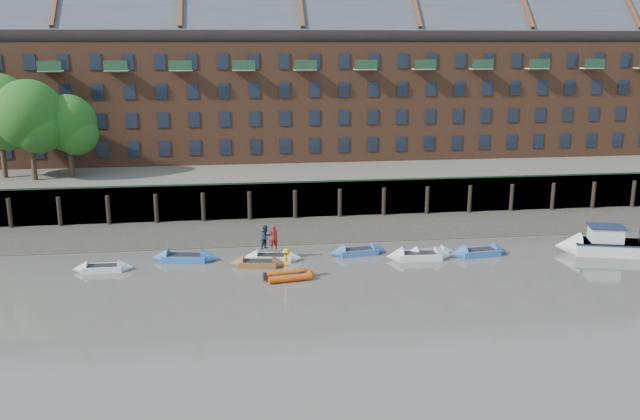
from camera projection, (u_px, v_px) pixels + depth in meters
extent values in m
plane|color=#5F5A53|center=(365.00, 312.00, 39.27)|extent=(220.00, 220.00, 0.00)
cube|color=#3D382F|center=(323.00, 230.00, 56.59)|extent=(110.00, 8.00, 0.50)
cube|color=#4C4336|center=(329.00, 241.00, 53.32)|extent=(110.00, 1.60, 0.10)
cube|color=#2D2A26|center=(317.00, 199.00, 60.44)|extent=(110.00, 0.80, 3.20)
cylinder|color=black|center=(10.00, 214.00, 56.60)|extent=(0.36, 0.36, 2.60)
cylinder|color=black|center=(59.00, 212.00, 57.10)|extent=(0.36, 0.36, 2.60)
cylinder|color=black|center=(108.00, 210.00, 57.61)|extent=(0.36, 0.36, 2.60)
cylinder|color=black|center=(156.00, 209.00, 58.11)|extent=(0.36, 0.36, 2.60)
cylinder|color=black|center=(203.00, 208.00, 58.62)|extent=(0.36, 0.36, 2.60)
cylinder|color=black|center=(250.00, 206.00, 59.13)|extent=(0.36, 0.36, 2.60)
cylinder|color=black|center=(295.00, 205.00, 59.63)|extent=(0.36, 0.36, 2.60)
cylinder|color=black|center=(340.00, 203.00, 60.14)|extent=(0.36, 0.36, 2.60)
cylinder|color=black|center=(384.00, 202.00, 60.65)|extent=(0.36, 0.36, 2.60)
cylinder|color=black|center=(427.00, 201.00, 61.15)|extent=(0.36, 0.36, 2.60)
cylinder|color=black|center=(470.00, 199.00, 61.66)|extent=(0.36, 0.36, 2.60)
cylinder|color=black|center=(512.00, 198.00, 62.16)|extent=(0.36, 0.36, 2.60)
cylinder|color=black|center=(553.00, 197.00, 62.67)|extent=(0.36, 0.36, 2.60)
cylinder|color=black|center=(593.00, 196.00, 63.18)|extent=(0.36, 0.36, 2.60)
cylinder|color=black|center=(633.00, 194.00, 63.68)|extent=(0.36, 0.36, 2.60)
cube|color=#264C2D|center=(317.00, 182.00, 59.75)|extent=(110.00, 0.06, 0.10)
cube|color=#5E594D|center=(301.00, 171.00, 73.52)|extent=(110.00, 28.00, 3.20)
cube|color=brown|center=(299.00, 100.00, 72.65)|extent=(80.00, 10.00, 12.00)
cube|color=#42444C|center=(299.00, 31.00, 70.91)|extent=(80.60, 15.56, 15.56)
cube|color=black|center=(6.00, 151.00, 65.16)|extent=(1.10, 0.12, 1.50)
cube|color=black|center=(38.00, 151.00, 65.54)|extent=(1.10, 0.12, 1.50)
cube|color=black|center=(70.00, 150.00, 65.92)|extent=(1.10, 0.12, 1.50)
cube|color=black|center=(102.00, 150.00, 66.30)|extent=(1.10, 0.12, 1.50)
cube|color=black|center=(134.00, 149.00, 66.68)|extent=(1.10, 0.12, 1.50)
cube|color=black|center=(165.00, 148.00, 67.06)|extent=(1.10, 0.12, 1.50)
cube|color=black|center=(195.00, 148.00, 67.44)|extent=(1.10, 0.12, 1.50)
cube|color=black|center=(226.00, 147.00, 67.82)|extent=(1.10, 0.12, 1.50)
cube|color=black|center=(256.00, 147.00, 68.20)|extent=(1.10, 0.12, 1.50)
cube|color=black|center=(285.00, 146.00, 68.58)|extent=(1.10, 0.12, 1.50)
cube|color=black|center=(315.00, 145.00, 68.96)|extent=(1.10, 0.12, 1.50)
cube|color=black|center=(344.00, 145.00, 69.34)|extent=(1.10, 0.12, 1.50)
cube|color=black|center=(372.00, 144.00, 69.72)|extent=(1.10, 0.12, 1.50)
cube|color=black|center=(401.00, 144.00, 70.10)|extent=(1.10, 0.12, 1.50)
cube|color=black|center=(429.00, 143.00, 70.48)|extent=(1.10, 0.12, 1.50)
cube|color=black|center=(456.00, 143.00, 70.86)|extent=(1.10, 0.12, 1.50)
cube|color=black|center=(484.00, 142.00, 71.24)|extent=(1.10, 0.12, 1.50)
cube|color=black|center=(511.00, 142.00, 71.62)|extent=(1.10, 0.12, 1.50)
cube|color=black|center=(538.00, 141.00, 72.00)|extent=(1.10, 0.12, 1.50)
cube|color=black|center=(565.00, 140.00, 72.38)|extent=(1.10, 0.12, 1.50)
cube|color=black|center=(591.00, 140.00, 72.76)|extent=(1.10, 0.12, 1.50)
cube|color=black|center=(617.00, 139.00, 73.14)|extent=(1.10, 0.12, 1.50)
cube|color=black|center=(3.00, 122.00, 64.49)|extent=(1.10, 0.12, 1.50)
cube|color=black|center=(35.00, 122.00, 64.87)|extent=(1.10, 0.12, 1.50)
cube|color=black|center=(68.00, 121.00, 65.25)|extent=(1.10, 0.12, 1.50)
cube|color=black|center=(100.00, 121.00, 65.63)|extent=(1.10, 0.12, 1.50)
cube|color=black|center=(132.00, 120.00, 66.01)|extent=(1.10, 0.12, 1.50)
cube|color=black|center=(163.00, 120.00, 66.39)|extent=(1.10, 0.12, 1.50)
cube|color=black|center=(194.00, 120.00, 66.77)|extent=(1.10, 0.12, 1.50)
cube|color=black|center=(225.00, 119.00, 67.15)|extent=(1.10, 0.12, 1.50)
cube|color=black|center=(255.00, 119.00, 67.53)|extent=(1.10, 0.12, 1.50)
cube|color=black|center=(285.00, 118.00, 67.91)|extent=(1.10, 0.12, 1.50)
cube|color=black|center=(314.00, 118.00, 68.29)|extent=(1.10, 0.12, 1.50)
cube|color=black|center=(344.00, 117.00, 68.67)|extent=(1.10, 0.12, 1.50)
cube|color=black|center=(373.00, 117.00, 69.04)|extent=(1.10, 0.12, 1.50)
cube|color=black|center=(401.00, 117.00, 69.42)|extent=(1.10, 0.12, 1.50)
cube|color=black|center=(430.00, 116.00, 69.80)|extent=(1.10, 0.12, 1.50)
cube|color=black|center=(458.00, 116.00, 70.18)|extent=(1.10, 0.12, 1.50)
cube|color=black|center=(485.00, 115.00, 70.56)|extent=(1.10, 0.12, 1.50)
cube|color=black|center=(513.00, 115.00, 70.94)|extent=(1.10, 0.12, 1.50)
cube|color=black|center=(540.00, 115.00, 71.32)|extent=(1.10, 0.12, 1.50)
cube|color=black|center=(567.00, 114.00, 71.70)|extent=(1.10, 0.12, 1.50)
cube|color=black|center=(594.00, 114.00, 72.08)|extent=(1.10, 0.12, 1.50)
cube|color=black|center=(620.00, 113.00, 72.46)|extent=(1.10, 0.12, 1.50)
cube|color=black|center=(32.00, 92.00, 64.19)|extent=(1.10, 0.12, 1.50)
cube|color=black|center=(65.00, 92.00, 64.57)|extent=(1.10, 0.12, 1.50)
cube|color=black|center=(98.00, 92.00, 64.95)|extent=(1.10, 0.12, 1.50)
cube|color=black|center=(130.00, 91.00, 65.33)|extent=(1.10, 0.12, 1.50)
cube|color=black|center=(161.00, 91.00, 65.71)|extent=(1.10, 0.12, 1.50)
cube|color=black|center=(193.00, 91.00, 66.09)|extent=(1.10, 0.12, 1.50)
cube|color=black|center=(224.00, 91.00, 66.47)|extent=(1.10, 0.12, 1.50)
cube|color=black|center=(254.00, 90.00, 66.85)|extent=(1.10, 0.12, 1.50)
cube|color=black|center=(284.00, 90.00, 67.23)|extent=(1.10, 0.12, 1.50)
cube|color=black|center=(314.00, 90.00, 67.61)|extent=(1.10, 0.12, 1.50)
cube|color=black|center=(344.00, 90.00, 67.99)|extent=(1.10, 0.12, 1.50)
cube|color=black|center=(373.00, 89.00, 68.37)|extent=(1.10, 0.12, 1.50)
cube|color=black|center=(402.00, 89.00, 68.75)|extent=(1.10, 0.12, 1.50)
cube|color=black|center=(431.00, 89.00, 69.13)|extent=(1.10, 0.12, 1.50)
cube|color=black|center=(459.00, 88.00, 69.51)|extent=(1.10, 0.12, 1.50)
cube|color=black|center=(487.00, 88.00, 69.89)|extent=(1.10, 0.12, 1.50)
cube|color=black|center=(515.00, 88.00, 70.27)|extent=(1.10, 0.12, 1.50)
cube|color=black|center=(542.00, 88.00, 70.65)|extent=(1.10, 0.12, 1.50)
cube|color=black|center=(569.00, 87.00, 71.03)|extent=(1.10, 0.12, 1.50)
cube|color=black|center=(596.00, 87.00, 71.41)|extent=(1.10, 0.12, 1.50)
cube|color=black|center=(623.00, 87.00, 71.79)|extent=(1.10, 0.12, 1.50)
cube|color=black|center=(29.00, 62.00, 63.52)|extent=(1.10, 0.12, 1.50)
cube|color=black|center=(62.00, 62.00, 63.89)|extent=(1.10, 0.12, 1.50)
cube|color=black|center=(95.00, 62.00, 64.27)|extent=(1.10, 0.12, 1.50)
cube|color=black|center=(128.00, 62.00, 64.65)|extent=(1.10, 0.12, 1.50)
cube|color=black|center=(160.00, 62.00, 65.03)|extent=(1.10, 0.12, 1.50)
cube|color=black|center=(191.00, 62.00, 65.41)|extent=(1.10, 0.12, 1.50)
cube|color=black|center=(223.00, 61.00, 65.79)|extent=(1.10, 0.12, 1.50)
cube|color=black|center=(254.00, 61.00, 66.17)|extent=(1.10, 0.12, 1.50)
cube|color=black|center=(284.00, 61.00, 66.55)|extent=(1.10, 0.12, 1.50)
cube|color=black|center=(314.00, 61.00, 66.93)|extent=(1.10, 0.12, 1.50)
cube|color=black|center=(344.00, 61.00, 67.31)|extent=(1.10, 0.12, 1.50)
cube|color=black|center=(374.00, 61.00, 67.69)|extent=(1.10, 0.12, 1.50)
cube|color=black|center=(403.00, 61.00, 68.07)|extent=(1.10, 0.12, 1.50)
cube|color=black|center=(432.00, 61.00, 68.45)|extent=(1.10, 0.12, 1.50)
cube|color=black|center=(460.00, 61.00, 68.83)|extent=(1.10, 0.12, 1.50)
cube|color=black|center=(489.00, 61.00, 69.21)|extent=(1.10, 0.12, 1.50)
cube|color=black|center=(517.00, 60.00, 69.59)|extent=(1.10, 0.12, 1.50)
cube|color=black|center=(544.00, 60.00, 69.97)|extent=(1.10, 0.12, 1.50)
cube|color=black|center=(572.00, 60.00, 70.35)|extent=(1.10, 0.12, 1.50)
cube|color=black|center=(599.00, 60.00, 70.73)|extent=(1.10, 0.12, 1.50)
cube|color=black|center=(625.00, 60.00, 71.11)|extent=(1.10, 0.12, 1.50)
cylinder|color=#3A281C|center=(33.00, 154.00, 60.26)|extent=(0.44, 0.44, 4.75)
sphere|color=#245A1A|center=(29.00, 114.00, 59.41)|extent=(6.08, 6.08, 6.08)
cylinder|color=#3A281C|center=(71.00, 155.00, 61.69)|extent=(0.44, 0.44, 4.00)
sphere|color=#245A1A|center=(68.00, 123.00, 60.98)|extent=(5.12, 5.12, 5.12)
cylinder|color=#3A281C|center=(3.00, 150.00, 61.29)|extent=(0.44, 0.44, 5.00)
cube|color=silver|center=(103.00, 268.00, 46.29)|extent=(2.61, 1.18, 0.41)
cone|color=silver|center=(126.00, 267.00, 46.49)|extent=(1.02, 1.18, 1.18)
cone|color=silver|center=(80.00, 269.00, 46.10)|extent=(1.02, 1.18, 1.18)
cube|color=black|center=(103.00, 266.00, 46.25)|extent=(2.18, 0.89, 0.06)
cube|color=#3361A9|center=(185.00, 258.00, 48.40)|extent=(3.26, 1.85, 0.48)
cone|color=#3361A9|center=(210.00, 258.00, 48.36)|extent=(1.40, 1.56, 1.39)
cone|color=#3361A9|center=(160.00, 258.00, 48.44)|extent=(1.40, 1.56, 1.39)
cube|color=black|center=(185.00, 255.00, 48.35)|extent=(2.70, 1.42, 0.06)
cube|color=brown|center=(258.00, 264.00, 47.24)|extent=(2.76, 1.61, 0.41)
cone|color=brown|center=(280.00, 264.00, 47.17)|extent=(1.20, 1.33, 1.17)
cone|color=brown|center=(237.00, 263.00, 47.31)|extent=(1.20, 1.33, 1.17)
cube|color=black|center=(258.00, 261.00, 47.20)|extent=(2.29, 1.25, 0.06)
cube|color=silver|center=(273.00, 258.00, 48.52)|extent=(2.90, 1.70, 0.43)
cone|color=silver|center=(295.00, 258.00, 48.44)|extent=(1.26, 1.40, 1.23)
cone|color=silver|center=(251.00, 257.00, 48.59)|extent=(1.26, 1.40, 1.23)
cube|color=black|center=(273.00, 255.00, 48.47)|extent=(2.40, 1.31, 0.06)
cube|color=#3361A9|center=(358.00, 252.00, 49.91)|extent=(2.92, 1.58, 0.44)
cone|color=#3361A9|center=(379.00, 250.00, 50.30)|extent=(1.23, 1.38, 1.26)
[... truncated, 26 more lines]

